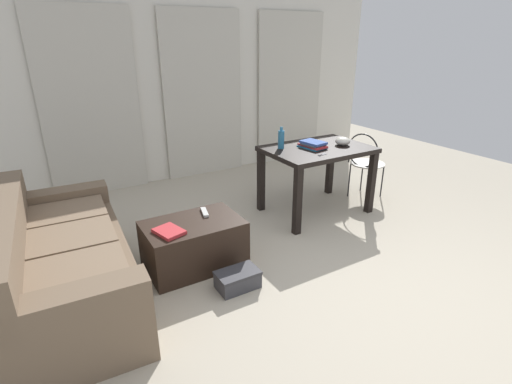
# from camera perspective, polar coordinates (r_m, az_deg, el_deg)

# --- Properties ---
(ground_plane) EXTENTS (8.60, 8.60, 0.00)m
(ground_plane) POSITION_cam_1_polar(r_m,az_deg,el_deg) (4.07, 5.13, -5.38)
(ground_plane) COLOR #B2A893
(wall_back) EXTENTS (5.72, 0.10, 2.56)m
(wall_back) POSITION_cam_1_polar(r_m,az_deg,el_deg) (5.56, -8.22, 15.72)
(wall_back) COLOR silver
(wall_back) RESTS_ON ground
(curtains) EXTENTS (4.06, 0.03, 2.22)m
(curtains) POSITION_cam_1_polar(r_m,az_deg,el_deg) (5.50, -7.76, 13.89)
(curtains) COLOR beige
(curtains) RESTS_ON ground
(couch) EXTENTS (0.96, 1.93, 0.79)m
(couch) POSITION_cam_1_polar(r_m,az_deg,el_deg) (3.23, -26.95, -9.40)
(couch) COLOR brown
(couch) RESTS_ON ground
(coffee_table) EXTENTS (0.82, 0.52, 0.42)m
(coffee_table) POSITION_cam_1_polar(r_m,az_deg,el_deg) (3.38, -9.18, -7.59)
(coffee_table) COLOR black
(coffee_table) RESTS_ON ground
(craft_table) EXTENTS (1.12, 0.79, 0.75)m
(craft_table) POSITION_cam_1_polar(r_m,az_deg,el_deg) (4.28, 9.06, 5.08)
(craft_table) COLOR black
(craft_table) RESTS_ON ground
(wire_chair) EXTENTS (0.41, 0.44, 0.83)m
(wire_chair) POSITION_cam_1_polar(r_m,az_deg,el_deg) (4.81, 15.86, 4.74)
(wire_chair) COLOR silver
(wire_chair) RESTS_ON ground
(bottle_near) EXTENTS (0.07, 0.07, 0.23)m
(bottle_near) POSITION_cam_1_polar(r_m,az_deg,el_deg) (4.14, 3.74, 7.81)
(bottle_near) COLOR teal
(bottle_near) RESTS_ON craft_table
(bowl) EXTENTS (0.16, 0.16, 0.09)m
(bowl) POSITION_cam_1_polar(r_m,az_deg,el_deg) (4.38, 12.72, 7.36)
(bowl) COLOR beige
(bowl) RESTS_ON craft_table
(book_stack) EXTENTS (0.24, 0.31, 0.07)m
(book_stack) POSITION_cam_1_polar(r_m,az_deg,el_deg) (4.21, 8.40, 6.95)
(book_stack) COLOR #1E668C
(book_stack) RESTS_ON craft_table
(scissors) EXTENTS (0.11, 0.05, 0.00)m
(scissors) POSITION_cam_1_polar(r_m,az_deg,el_deg) (3.96, 9.61, 5.42)
(scissors) COLOR #9EA0A5
(scissors) RESTS_ON craft_table
(tv_remote_primary) EXTENTS (0.09, 0.19, 0.02)m
(tv_remote_primary) POSITION_cam_1_polar(r_m,az_deg,el_deg) (3.42, -7.62, -2.99)
(tv_remote_primary) COLOR #B7B7B2
(tv_remote_primary) RESTS_ON coffee_table
(magazine) EXTENTS (0.24, 0.27, 0.03)m
(magazine) POSITION_cam_1_polar(r_m,az_deg,el_deg) (3.14, -12.75, -5.71)
(magazine) COLOR red
(magazine) RESTS_ON coffee_table
(shoebox) EXTENTS (0.34, 0.21, 0.15)m
(shoebox) POSITION_cam_1_polar(r_m,az_deg,el_deg) (3.14, -2.73, -12.80)
(shoebox) COLOR #38383D
(shoebox) RESTS_ON ground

